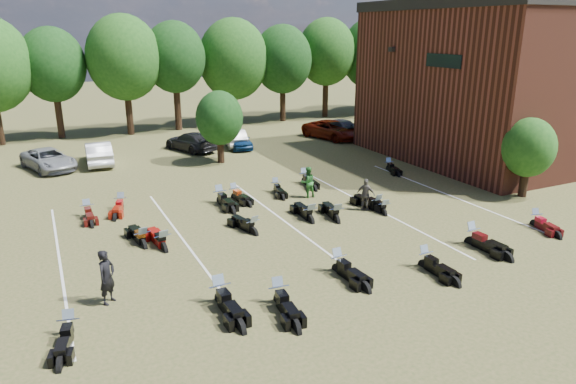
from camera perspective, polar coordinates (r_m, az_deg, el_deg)
ground at (r=23.55m, az=9.74°, el=-4.64°), size 160.00×160.00×0.00m
car_1 at (r=37.36m, az=-20.31°, el=4.09°), size 1.87×4.75×1.54m
car_2 at (r=37.14m, az=-25.07°, el=3.30°), size 3.72×5.36×1.36m
car_3 at (r=39.73m, az=-10.76°, el=5.53°), size 3.52×5.17×1.39m
car_4 at (r=40.07m, az=-5.51°, el=5.80°), size 1.94×3.97×1.30m
car_5 at (r=40.76m, az=-5.95°, el=6.03°), size 2.17×4.32×1.36m
car_6 at (r=43.55m, az=4.89°, el=6.91°), size 3.85×5.87×1.50m
car_7 at (r=45.01m, az=5.56°, el=7.19°), size 2.32×5.03×1.42m
person_black at (r=18.33m, az=-19.48°, el=-8.90°), size 0.82×0.81×1.91m
person_green at (r=28.01m, az=2.20°, el=1.11°), size 0.85×0.67×1.72m
person_grey at (r=26.30m, az=8.63°, el=-0.28°), size 0.92×1.00×1.64m
motorcycle_0 at (r=17.34m, az=-23.01°, el=-14.55°), size 1.15×2.22×1.18m
motorcycle_1 at (r=17.85m, az=-7.54°, el=-12.18°), size 0.86×2.52×1.40m
motorcycle_2 at (r=17.69m, az=-1.06°, el=-12.31°), size 0.99×2.42×1.31m
motorcycle_3 at (r=19.88m, az=5.57°, el=-8.83°), size 0.87×2.38×1.31m
motorcycle_4 at (r=20.82m, az=14.92°, el=-8.10°), size 0.74×2.24×1.24m
motorcycle_5 at (r=23.52m, az=19.71°, el=-5.50°), size 0.90×2.53×1.39m
motorcycle_6 at (r=26.83m, az=25.72°, el=-3.40°), size 1.15×2.18×1.16m
motorcycle_7 at (r=22.21m, az=-13.61°, el=-6.31°), size 1.02×2.43×1.32m
motorcycle_8 at (r=22.77m, az=-15.74°, el=-5.88°), size 1.01×2.36×1.28m
motorcycle_9 at (r=23.28m, az=-3.87°, el=-4.69°), size 1.22×2.36×1.26m
motorcycle_10 at (r=24.68m, az=2.51°, el=-3.34°), size 0.88×2.41×1.33m
motorcycle_11 at (r=24.78m, az=5.43°, el=-3.31°), size 1.15×2.46×1.32m
motorcycle_12 at (r=26.41m, az=9.82°, el=-2.15°), size 1.04×2.43×1.32m
motorcycle_13 at (r=26.05m, az=10.63°, el=-2.48°), size 1.12×2.13×1.13m
motorcycle_14 at (r=27.23m, az=-21.33°, el=-2.53°), size 0.72×2.16×1.20m
motorcycle_15 at (r=27.74m, az=-18.00°, el=-1.81°), size 1.37×2.28×1.21m
motorcycle_16 at (r=27.54m, az=-7.56°, el=-1.21°), size 0.86×2.45×1.35m
motorcycle_17 at (r=28.15m, az=-5.96°, el=-0.73°), size 0.98×2.21×1.19m
motorcycle_18 at (r=29.18m, az=-1.37°, el=0.04°), size 0.97×2.10×1.12m
motorcycle_19 at (r=30.87m, az=1.83°, el=1.03°), size 0.95×2.30×1.24m
motorcycle_20 at (r=34.28m, az=11.10°, el=2.39°), size 1.11×2.14×1.14m
brick_building at (r=44.07m, az=27.22°, el=11.24°), size 25.40×15.20×10.70m
tree_line at (r=48.13m, az=-11.98°, el=14.29°), size 56.00×6.00×9.79m
young_tree_near_building at (r=30.55m, az=25.19°, el=4.49°), size 2.80×2.80×4.16m
young_tree_midfield at (r=35.29m, az=-7.63°, el=8.15°), size 3.20×3.20×4.70m
parking_lines at (r=24.49m, az=-0.10°, el=-3.47°), size 20.10×14.00×0.01m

